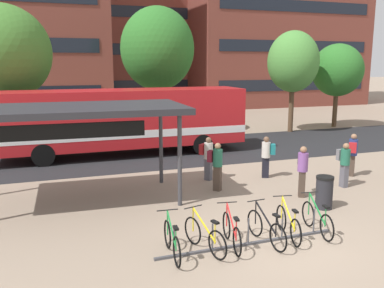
# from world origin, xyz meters

# --- Properties ---
(ground) EXTENTS (200.00, 200.00, 0.00)m
(ground) POSITION_xyz_m (0.00, 0.00, 0.00)
(ground) COLOR gray
(bus_lane_asphalt) EXTENTS (80.00, 7.20, 0.01)m
(bus_lane_asphalt) POSITION_xyz_m (0.00, 11.48, 0.00)
(bus_lane_asphalt) COLOR #232326
(bus_lane_asphalt) RESTS_ON ground
(city_bus) EXTENTS (12.04, 2.63, 3.20)m
(city_bus) POSITION_xyz_m (-1.87, 11.48, 1.78)
(city_bus) COLOR red
(city_bus) RESTS_ON ground
(bike_rack) EXTENTS (4.85, 0.16, 0.70)m
(bike_rack) POSITION_xyz_m (-0.87, 0.08, 0.09)
(bike_rack) COLOR #47474C
(bike_rack) RESTS_ON ground
(parked_bicycle_green_0) EXTENTS (0.52, 1.72, 0.99)m
(parked_bicycle_green_0) POSITION_xyz_m (-2.84, 0.09, 0.38)
(parked_bicycle_green_0) COLOR black
(parked_bicycle_green_0) RESTS_ON ground
(parked_bicycle_yellow_1) EXTENTS (0.62, 1.68, 0.99)m
(parked_bicycle_yellow_1) POSITION_xyz_m (-2.02, 0.11, 0.38)
(parked_bicycle_yellow_1) COLOR black
(parked_bicycle_yellow_1) RESTS_ON ground
(parked_bicycle_red_2) EXTENTS (0.52, 1.71, 0.99)m
(parked_bicycle_red_2) POSITION_xyz_m (-1.30, 0.13, 0.38)
(parked_bicycle_red_2) COLOR black
(parked_bicycle_red_2) RESTS_ON ground
(parked_bicycle_black_3) EXTENTS (0.52, 1.72, 0.99)m
(parked_bicycle_black_3) POSITION_xyz_m (-0.41, 0.02, 0.38)
(parked_bicycle_black_3) COLOR black
(parked_bicycle_black_3) RESTS_ON ground
(parked_bicycle_yellow_4) EXTENTS (0.54, 1.70, 0.99)m
(parked_bicycle_yellow_4) POSITION_xyz_m (0.30, 0.13, 0.38)
(parked_bicycle_yellow_4) COLOR black
(parked_bicycle_yellow_4) RESTS_ON ground
(parked_bicycle_green_5) EXTENTS (0.52, 1.71, 0.99)m
(parked_bicycle_green_5) POSITION_xyz_m (1.19, 0.14, 0.38)
(parked_bicycle_green_5) COLOR black
(parked_bicycle_green_5) RESTS_ON ground
(transit_shelter) EXTENTS (7.19, 3.79, 3.13)m
(transit_shelter) POSITION_xyz_m (-4.63, 4.91, 2.95)
(transit_shelter) COLOR #38383D
(transit_shelter) RESTS_ON ground
(commuter_red_pack_0) EXTENTS (0.56, 0.60, 1.69)m
(commuter_red_pack_0) POSITION_xyz_m (0.34, 5.93, 0.97)
(commuter_red_pack_0) COLOR #565660
(commuter_red_pack_0) RESTS_ON ground
(commuter_teal_pack_1) EXTENTS (0.60, 0.49, 1.65)m
(commuter_teal_pack_1) POSITION_xyz_m (2.66, 5.46, 0.95)
(commuter_teal_pack_1) COLOR black
(commuter_teal_pack_1) RESTS_ON ground
(commuter_red_pack_2) EXTENTS (0.59, 0.59, 1.71)m
(commuter_red_pack_2) POSITION_xyz_m (5.99, 4.52, 0.99)
(commuter_red_pack_2) COLOR #47382D
(commuter_red_pack_2) RESTS_ON ground
(commuter_maroon_pack_3) EXTENTS (0.58, 0.59, 1.73)m
(commuter_maroon_pack_3) POSITION_xyz_m (0.14, 4.53, 1.00)
(commuter_maroon_pack_3) COLOR #47382D
(commuter_maroon_pack_3) RESTS_ON ground
(commuter_grey_pack_4) EXTENTS (0.34, 0.52, 1.64)m
(commuter_grey_pack_4) POSITION_xyz_m (4.69, 3.42, 0.94)
(commuter_grey_pack_4) COLOR #565660
(commuter_grey_pack_4) RESTS_ON ground
(commuter_black_pack_5) EXTENTS (0.52, 0.60, 1.74)m
(commuter_black_pack_5) POSITION_xyz_m (2.60, 2.95, 1.01)
(commuter_black_pack_5) COLOR #47382D
(commuter_black_pack_5) RESTS_ON ground
(trash_bin) EXTENTS (0.55, 0.55, 1.03)m
(trash_bin) POSITION_xyz_m (2.58, 1.72, 0.52)
(trash_bin) COLOR #232328
(trash_bin) RESTS_ON ground
(street_tree_0) EXTENTS (4.53, 4.53, 7.86)m
(street_tree_0) POSITION_xyz_m (1.29, 16.83, 5.31)
(street_tree_0) COLOR brown
(street_tree_0) RESTS_ON ground
(street_tree_1) EXTENTS (5.07, 5.07, 7.50)m
(street_tree_1) POSITION_xyz_m (-7.41, 15.62, 4.97)
(street_tree_1) COLOR brown
(street_tree_1) RESTS_ON ground
(street_tree_2) EXTENTS (3.52, 3.52, 5.78)m
(street_tree_2) POSITION_xyz_m (13.89, 15.75, 3.96)
(street_tree_2) COLOR brown
(street_tree_2) RESTS_ON ground
(street_tree_3) EXTENTS (3.29, 3.29, 6.50)m
(street_tree_3) POSITION_xyz_m (9.74, 14.89, 4.53)
(street_tree_3) COLOR brown
(street_tree_3) RESTS_ON ground
(building_centre_block) EXTENTS (19.98, 11.38, 14.51)m
(building_centre_block) POSITION_xyz_m (2.14, 39.32, 7.25)
(building_centre_block) COLOR brown
(building_centre_block) RESTS_ON ground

